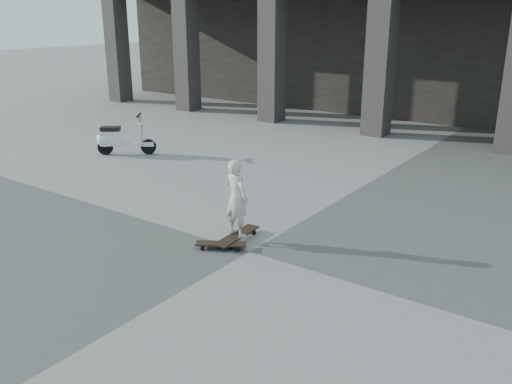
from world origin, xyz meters
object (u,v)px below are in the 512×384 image
Objects in this scene: child at (237,198)px; scooter at (116,139)px; longboard at (237,236)px; skateboard_spare at (221,244)px.

scooter is (-5.62, 2.49, -0.30)m from child.
longboard is 0.62m from child.
child is (0.01, 0.37, 0.62)m from skateboard_spare.
skateboard_spare is 0.62× the size of child.
longboard is 6.15m from scooter.
child is 6.15m from scooter.
scooter is at bearing -13.63° from child.
skateboard_spare is 0.73m from child.
child is at bearing -93.70° from longboard.
child reaches higher than scooter.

